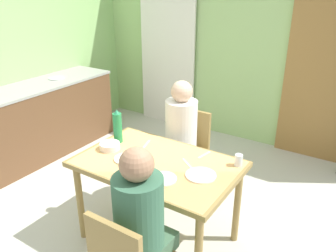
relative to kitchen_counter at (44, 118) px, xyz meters
The scene contains 19 objects.
ground_plane 1.99m from the kitchen_counter, 14.56° to the right, with size 5.91×5.91×0.00m, color beige.
wall_back 2.71m from the kitchen_counter, 43.54° to the left, with size 4.62×0.10×2.51m, color #A0C97D.
wall_left 0.87m from the kitchen_counter, 166.31° to the left, with size 0.10×3.41×2.51m, color #9CCD7C.
door_wooden 3.36m from the kitchen_counter, 30.94° to the left, with size 0.80×0.05×2.00m, color olive.
curtain_panel 1.94m from the kitchen_counter, 66.02° to the left, with size 0.90×0.03×2.11m, color white.
kitchen_counter is the anchor object (origin of this frame).
dining_table 2.21m from the kitchen_counter, 15.04° to the right, with size 1.25×0.81×0.74m.
chair_far_diner 1.97m from the kitchen_counter, ahead, with size 0.40×0.40×0.87m.
person_near_diner 2.73m from the kitchen_counter, 26.15° to the right, with size 0.30×0.37×0.77m.
person_far_diner 1.99m from the kitchen_counter, ahead, with size 0.30×0.37×0.77m.
water_bottle_green_near 1.75m from the kitchen_counter, 15.66° to the right, with size 0.08×0.08×0.30m.
serving_bowl_center 1.80m from the kitchen_counter, 20.01° to the right, with size 0.17×0.17×0.06m, color silver.
dinner_plate_near_left 2.04m from the kitchen_counter, 19.39° to the right, with size 0.20×0.20×0.01m, color white.
dinner_plate_near_right 2.44m from the kitchen_counter, 18.24° to the right, with size 0.19×0.19×0.01m, color white.
dinner_plate_far_center 2.59m from the kitchen_counter, 12.84° to the right, with size 0.22×0.22×0.01m, color white.
drinking_glass_by_near_diner 2.71m from the kitchen_counter, ahead, with size 0.06×0.06×0.09m, color silver.
cutlery_knife_near 2.39m from the kitchen_counter, 11.33° to the right, with size 0.15×0.02×0.00m, color silver.
cutlery_fork_near 2.41m from the kitchen_counter, ahead, with size 0.15×0.02×0.00m, color silver.
cutlery_knife_far 1.93m from the kitchen_counter, 11.15° to the right, with size 0.15×0.02×0.00m, color silver.
Camera 1 is at (1.58, -2.00, 2.05)m, focal length 36.58 mm.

